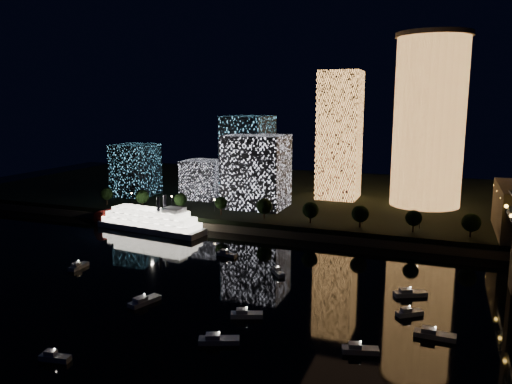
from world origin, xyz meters
TOP-DOWN VIEW (x-y plane):
  - ground at (0.00, 0.00)m, footprint 520.00×520.00m
  - far_bank at (0.00, 160.00)m, footprint 420.00×160.00m
  - seawall at (0.00, 82.00)m, footprint 420.00×6.00m
  - tower_cylindrical at (31.43, 142.41)m, footprint 34.00×34.00m
  - tower_rectangular at (-10.84, 146.03)m, footprint 20.02×20.02m
  - midrise_blocks at (-62.23, 119.69)m, footprint 93.58×45.04m
  - riverboat at (-76.96, 70.96)m, footprint 54.06×17.26m
  - motorboats at (-2.64, 12.66)m, footprint 116.04×82.12m
  - esplanade_trees at (-24.47, 88.00)m, footprint 166.49×6.83m
  - street_lamps at (-34.00, 94.00)m, footprint 132.70×0.70m

SIDE VIEW (x-z plane):
  - ground at x=0.00m, z-range 0.00..0.00m
  - motorboats at x=-2.64m, z-range -0.58..2.20m
  - seawall at x=0.00m, z-range 0.00..3.00m
  - far_bank at x=0.00m, z-range 0.00..5.00m
  - riverboat at x=-76.96m, z-range -3.90..12.11m
  - street_lamps at x=-34.00m, z-range 6.20..11.85m
  - esplanade_trees at x=-24.47m, z-range 6.02..14.93m
  - midrise_blocks at x=-62.23m, z-range 1.15..42.77m
  - tower_rectangular at x=-10.84m, z-range 5.00..68.71m
  - tower_cylindrical at x=31.43m, z-range 5.13..84.46m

